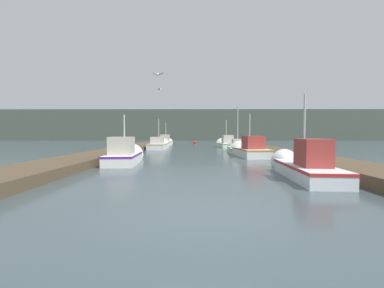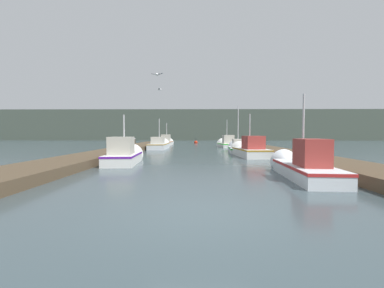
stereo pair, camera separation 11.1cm
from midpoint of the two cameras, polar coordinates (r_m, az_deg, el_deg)
ground_plane at (r=5.59m, az=2.08°, el=-15.62°), size 200.00×200.00×0.00m
dock_left at (r=22.33m, az=-16.07°, el=-1.62°), size 2.74×40.00×0.42m
dock_right at (r=22.40m, az=18.21°, el=-1.63°), size 2.74×40.00×0.42m
distant_shore_ridge at (r=70.67m, az=0.87°, el=4.06°), size 120.00×16.00×7.64m
fishing_boat_0 at (r=11.23m, az=23.39°, el=-4.43°), size 1.77×5.43×3.67m
fishing_boat_1 at (r=15.51m, az=-14.44°, el=-2.34°), size 1.86×4.81×3.26m
fishing_boat_2 at (r=20.17m, az=12.56°, el=-1.25°), size 2.16×5.56×3.73m
fishing_boat_3 at (r=24.88m, az=10.22°, el=-0.83°), size 2.12×6.26×4.84m
fishing_boat_4 at (r=29.15m, az=-7.10°, el=-0.19°), size 1.85×5.80×3.88m
fishing_boat_5 at (r=33.02m, az=7.74°, el=0.07°), size 2.20×4.94×4.05m
fishing_boat_6 at (r=38.38m, az=-5.53°, el=0.48°), size 1.70×5.03×3.68m
mooring_piling_0 at (r=21.05m, az=-13.14°, el=-0.52°), size 0.34×0.34×1.37m
mooring_piling_1 at (r=21.64m, az=-12.68°, el=-0.50°), size 0.31×0.31×1.32m
channel_buoy at (r=44.50m, az=0.94°, el=0.36°), size 0.62×0.62×1.12m
seagull_lead at (r=12.55m, az=-7.50°, el=15.08°), size 0.56×0.30×0.12m
seagull_1 at (r=18.76m, az=-7.06°, el=11.94°), size 0.28×0.55×0.12m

